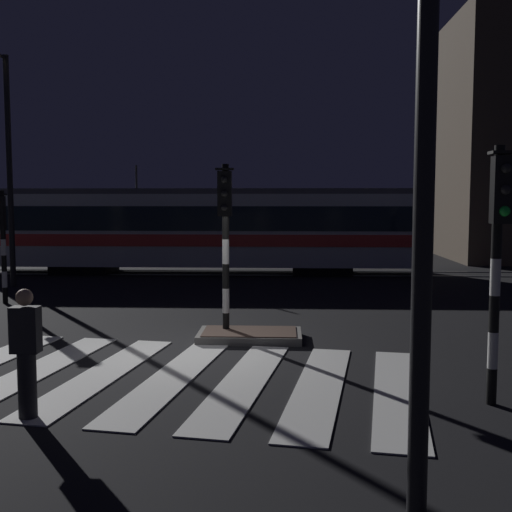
{
  "coord_description": "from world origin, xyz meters",
  "views": [
    {
      "loc": [
        1.78,
        -11.47,
        2.86
      ],
      "look_at": [
        1.07,
        4.55,
        1.4
      ],
      "focal_mm": 44.04,
      "sensor_mm": 36.0,
      "label": 1
    }
  ],
  "objects": [
    {
      "name": "rail_near",
      "position": [
        0.0,
        11.81,
        0.01
      ],
      "size": [
        80.0,
        0.12,
        0.03
      ],
      "primitive_type": "cube",
      "color": "#59595E",
      "rests_on": "ground"
    },
    {
      "name": "pedestrian_waiting_at_kerb",
      "position": [
        -1.55,
        -3.65,
        0.88
      ],
      "size": [
        0.36,
        0.24,
        1.71
      ],
      "color": "black",
      "rests_on": "ground"
    },
    {
      "name": "traffic_island",
      "position": [
        1.09,
        1.09,
        0.09
      ],
      "size": [
        2.1,
        1.2,
        0.18
      ],
      "color": "slate",
      "rests_on": "ground"
    },
    {
      "name": "rail_far",
      "position": [
        0.0,
        13.25,
        0.01
      ],
      "size": [
        80.0,
        0.12,
        0.03
      ],
      "primitive_type": "cube",
      "color": "#59595E",
      "rests_on": "ground"
    },
    {
      "name": "street_lamp_near_kerb",
      "position": [
        2.99,
        -6.25,
        4.26
      ],
      "size": [
        0.44,
        1.21,
        6.65
      ],
      "color": "black",
      "rests_on": "ground"
    },
    {
      "name": "traffic_light_corner_near_right",
      "position": [
        4.69,
        -2.88,
        2.36
      ],
      "size": [
        0.36,
        0.42,
        3.58
      ],
      "color": "black",
      "rests_on": "ground"
    },
    {
      "name": "crosswalk_zebra",
      "position": [
        0.0,
        -1.74,
        0.01
      ],
      "size": [
        8.4,
        5.89,
        0.02
      ],
      "color": "silver",
      "rests_on": "ground"
    },
    {
      "name": "street_lamp_trackside_left",
      "position": [
        -7.05,
        8.24,
        4.7
      ],
      "size": [
        0.44,
        1.21,
        7.45
      ],
      "color": "black",
      "rests_on": "ground"
    },
    {
      "name": "traffic_light_corner_far_left",
      "position": [
        -5.88,
        5.18,
        2.04
      ],
      "size": [
        0.36,
        0.42,
        3.09
      ],
      "color": "black",
      "rests_on": "ground"
    },
    {
      "name": "traffic_light_median_centre",
      "position": [
        0.59,
        1.23,
        2.35
      ],
      "size": [
        0.36,
        0.42,
        3.57
      ],
      "color": "black",
      "rests_on": "ground"
    },
    {
      "name": "tram",
      "position": [
        -1.38,
        12.52,
        1.75
      ],
      "size": [
        16.91,
        2.58,
        4.15
      ],
      "color": "silver",
      "rests_on": "ground"
    },
    {
      "name": "street_lamp_trackside_right",
      "position": [
        6.07,
        9.0,
        4.81
      ],
      "size": [
        0.44,
        1.21,
        7.65
      ],
      "color": "black",
      "rests_on": "ground"
    },
    {
      "name": "ground_plane",
      "position": [
        0.0,
        0.0,
        0.0
      ],
      "size": [
        120.0,
        120.0,
        0.0
      ],
      "primitive_type": "plane",
      "color": "black"
    }
  ]
}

